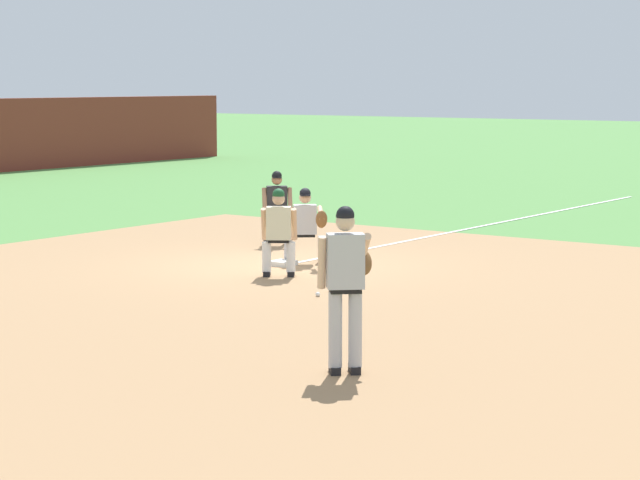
{
  "coord_description": "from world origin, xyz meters",
  "views": [
    {
      "loc": [
        -17.16,
        -13.01,
        3.2
      ],
      "look_at": [
        -4.26,
        -3.82,
        1.18
      ],
      "focal_mm": 70.0,
      "sensor_mm": 36.0,
      "label": 1
    }
  ],
  "objects_px": {
    "pitcher": "(346,279)",
    "umpire": "(277,205)",
    "baserunner": "(279,229)",
    "first_baseman": "(306,223)",
    "first_base_bag": "(283,263)",
    "baseball": "(318,294)"
  },
  "relations": [
    {
      "from": "baseball",
      "to": "first_baseman",
      "type": "distance_m",
      "value": 3.5
    },
    {
      "from": "first_base_bag",
      "to": "umpire",
      "type": "height_order",
      "value": "umpire"
    },
    {
      "from": "first_baseman",
      "to": "baserunner",
      "type": "relative_size",
      "value": 0.92
    },
    {
      "from": "pitcher",
      "to": "umpire",
      "type": "xyz_separation_m",
      "value": [
        8.23,
        7.25,
        -0.27
      ]
    },
    {
      "from": "baserunner",
      "to": "first_baseman",
      "type": "bearing_deg",
      "value": 18.67
    },
    {
      "from": "baserunner",
      "to": "umpire",
      "type": "height_order",
      "value": "same"
    },
    {
      "from": "first_baseman",
      "to": "umpire",
      "type": "height_order",
      "value": "umpire"
    },
    {
      "from": "baserunner",
      "to": "umpire",
      "type": "distance_m",
      "value": 4.03
    },
    {
      "from": "first_base_bag",
      "to": "baseball",
      "type": "distance_m",
      "value": 3.22
    },
    {
      "from": "baseball",
      "to": "first_base_bag",
      "type": "bearing_deg",
      "value": 46.44
    },
    {
      "from": "first_base_bag",
      "to": "umpire",
      "type": "relative_size",
      "value": 0.26
    },
    {
      "from": "first_base_bag",
      "to": "first_baseman",
      "type": "height_order",
      "value": "first_baseman"
    },
    {
      "from": "umpire",
      "to": "baserunner",
      "type": "bearing_deg",
      "value": -142.18
    },
    {
      "from": "pitcher",
      "to": "umpire",
      "type": "relative_size",
      "value": 1.27
    },
    {
      "from": "pitcher",
      "to": "baserunner",
      "type": "xyz_separation_m",
      "value": [
        5.04,
        4.78,
        -0.27
      ]
    },
    {
      "from": "first_base_bag",
      "to": "baseball",
      "type": "xyz_separation_m",
      "value": [
        -2.22,
        -2.33,
        -0.01
      ]
    },
    {
      "from": "baseball",
      "to": "first_baseman",
      "type": "xyz_separation_m",
      "value": [
        2.67,
        2.15,
        0.69
      ]
    },
    {
      "from": "first_base_bag",
      "to": "pitcher",
      "type": "height_order",
      "value": "pitcher"
    },
    {
      "from": "first_baseman",
      "to": "baserunner",
      "type": "bearing_deg",
      "value": -161.33
    },
    {
      "from": "baseball",
      "to": "umpire",
      "type": "distance_m",
      "value": 6.09
    },
    {
      "from": "first_baseman",
      "to": "pitcher",
      "type": "bearing_deg",
      "value": -140.93
    },
    {
      "from": "baseball",
      "to": "baserunner",
      "type": "xyz_separation_m",
      "value": [
        1.22,
        1.66,
        0.76
      ]
    }
  ]
}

